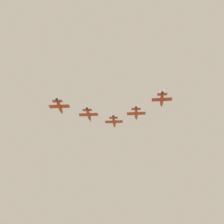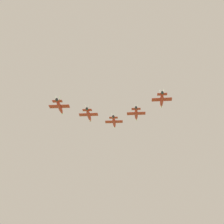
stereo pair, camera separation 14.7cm
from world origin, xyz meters
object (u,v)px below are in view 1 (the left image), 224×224
jet_lead (114,122)px  jet_left_wingman (89,115)px  jet_right_outer (162,100)px  jet_left_outer (60,107)px  jet_right_wingman (136,114)px

jet_lead → jet_left_wingman: (-20.63, 3.63, -2.55)m
jet_right_outer → jet_left_outer: bearing=91.0°
jet_lead → jet_left_outer: 42.19m
jet_right_wingman → jet_left_outer: size_ratio=0.97×
jet_left_wingman → jet_right_wingman: (13.72, -23.40, -0.16)m
jet_right_wingman → jet_right_outer: jet_right_wingman is taller
jet_lead → jet_left_outer: size_ratio=0.98×
jet_lead → jet_right_outer: bearing=-139.9°
jet_left_wingman → jet_left_outer: (-20.63, 3.63, -2.55)m
jet_left_outer → jet_lead: bearing=-40.7°
jet_lead → jet_right_outer: 41.99m
jet_left_wingman → jet_right_outer: 43.71m
jet_left_wingman → jet_left_outer: bearing=140.2°
jet_left_wingman → jet_right_outer: bearing=-110.8°
jet_right_wingman → jet_right_outer: (-6.91, -19.77, -0.16)m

